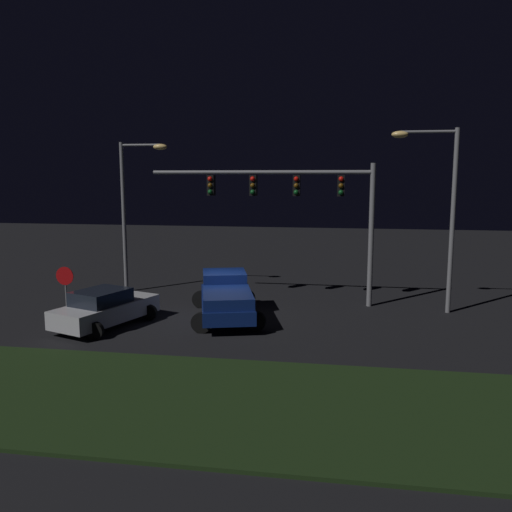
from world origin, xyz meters
TOP-DOWN VIEW (x-y plane):
  - ground_plane at (0.00, 0.00)m, footprint 80.00×80.00m
  - grass_median at (0.00, -8.66)m, footprint 22.19×6.32m
  - pickup_truck at (0.10, -0.24)m, footprint 3.82×5.74m
  - car_sedan at (-4.34, -2.29)m, footprint 3.39×4.75m
  - traffic_signal_gantry at (2.82, 2.77)m, footprint 10.32×0.56m
  - street_lamp_left at (-5.59, 3.94)m, footprint 2.47×0.44m
  - street_lamp_right at (8.96, 2.15)m, footprint 2.78×0.44m
  - stop_sign at (-6.38, -1.59)m, footprint 0.76×0.08m

SIDE VIEW (x-z plane):
  - ground_plane at x=0.00m, z-range 0.00..0.00m
  - grass_median at x=0.00m, z-range 0.00..0.10m
  - car_sedan at x=-4.34m, z-range -0.02..1.49m
  - pickup_truck at x=0.10m, z-range 0.10..1.90m
  - stop_sign at x=-6.38m, z-range 0.45..2.68m
  - street_lamp_left at x=-5.59m, z-range 1.02..8.62m
  - street_lamp_right at x=8.96m, z-range 1.06..8.99m
  - traffic_signal_gantry at x=2.82m, z-range 1.78..8.28m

